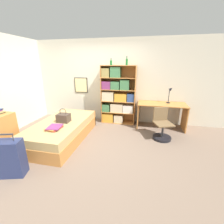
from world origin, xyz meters
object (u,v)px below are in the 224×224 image
desk (161,111)px  handbag (64,118)px  bed (63,130)px  bottle_brown (127,62)px  book_stack_on_bed (54,128)px  desk_lamp (170,92)px  desk_chair (162,129)px  bookcase (116,97)px  suitcase (11,158)px  bottle_green (111,63)px

desk → handbag: bearing=-152.3°
bed → bottle_brown: size_ratio=8.33×
book_stack_on_bed → desk_lamp: 3.27m
book_stack_on_bed → desk_chair: desk_chair is taller
bookcase → desk_chair: bearing=-32.2°
desk → desk_chair: size_ratio=1.72×
suitcase → bookcase: (1.29, 2.82, 0.53)m
suitcase → bed: bearing=83.6°
bed → bottle_brown: (1.43, 1.43, 1.67)m
desk → desk_chair: desk_chair is taller
bed → desk_chair: 2.55m
suitcase → bookcase: bookcase is taller
bookcase → desk_chair: 1.72m
bottle_green → desk: size_ratio=0.14×
suitcase → desk_lamp: (2.88, 2.79, 0.75)m
book_stack_on_bed → desk: (2.43, 1.72, 0.03)m
desk_lamp → bed: bearing=-153.0°
bottle_green → bottle_brown: bearing=-0.0°
desk → desk_chair: 0.77m
desk_lamp → desk: bearing=-151.7°
bed → desk_chair: (2.49, 0.56, 0.02)m
desk → book_stack_on_bed: bearing=-144.6°
handbag → bookcase: size_ratio=0.19×
book_stack_on_bed → handbag: bearing=91.8°
bottle_brown → desk_chair: 2.15m
suitcase → desk_chair: size_ratio=0.99×
book_stack_on_bed → bookcase: bearing=60.7°
suitcase → bottle_green: size_ratio=4.07×
handbag → bottle_green: 2.14m
bed → book_stack_on_bed: 0.53m
book_stack_on_bed → desk_chair: bearing=22.7°
book_stack_on_bed → desk: desk is taller
bottle_brown → desk_chair: bearing=-39.2°
desk_lamp → desk_chair: (-0.23, -0.83, -0.83)m
desk → desk_lamp: 0.60m
handbag → book_stack_on_bed: bearing=-88.2°
bottle_green → book_stack_on_bed: bearing=-115.0°
bottle_green → desk_lamp: bottle_green is taller
desk_chair → desk_lamp: bearing=74.6°
book_stack_on_bed → suitcase: size_ratio=0.48×
book_stack_on_bed → desk_chair: 2.62m
suitcase → desk_lamp: desk_lamp is taller
desk → desk_lamp: (0.21, 0.11, 0.55)m
book_stack_on_bed → bookcase: size_ratio=0.21×
desk_chair → book_stack_on_bed: bearing=-157.3°
bed → desk_lamp: desk_lamp is taller
bottle_green → desk_lamp: size_ratio=0.40×
bookcase → bottle_brown: bottle_brown is taller
suitcase → desk_lamp: 4.08m
bed → suitcase: size_ratio=2.65×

